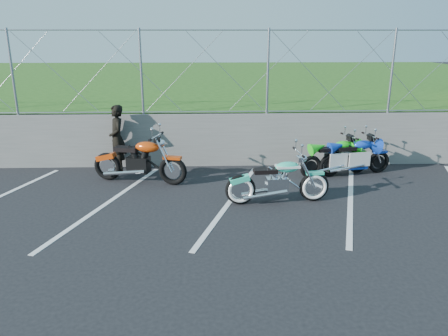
{
  "coord_description": "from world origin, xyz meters",
  "views": [
    {
      "loc": [
        -0.41,
        -7.06,
        3.16
      ],
      "look_at": [
        -0.12,
        1.3,
        0.59
      ],
      "focal_mm": 35.0,
      "sensor_mm": 36.0,
      "label": 1
    }
  ],
  "objects_px": {
    "naked_orange": "(141,162)",
    "sportbike_blue": "(356,158)",
    "person_standing": "(117,138)",
    "cruiser_turquoise": "(279,183)",
    "sportbike_green": "(336,159)"
  },
  "relations": [
    {
      "from": "sportbike_green",
      "to": "person_standing",
      "type": "bearing_deg",
      "value": 157.6
    },
    {
      "from": "sportbike_blue",
      "to": "person_standing",
      "type": "xyz_separation_m",
      "value": [
        -5.59,
        0.52,
        0.39
      ]
    },
    {
      "from": "naked_orange",
      "to": "sportbike_blue",
      "type": "bearing_deg",
      "value": 19.41
    },
    {
      "from": "cruiser_turquoise",
      "to": "person_standing",
      "type": "height_order",
      "value": "person_standing"
    },
    {
      "from": "sportbike_blue",
      "to": "person_standing",
      "type": "distance_m",
      "value": 5.63
    },
    {
      "from": "sportbike_green",
      "to": "person_standing",
      "type": "relative_size",
      "value": 1.1
    },
    {
      "from": "person_standing",
      "to": "cruiser_turquoise",
      "type": "bearing_deg",
      "value": 36.42
    },
    {
      "from": "cruiser_turquoise",
      "to": "sportbike_blue",
      "type": "xyz_separation_m",
      "value": [
        2.07,
        1.71,
        -0.01
      ]
    },
    {
      "from": "cruiser_turquoise",
      "to": "naked_orange",
      "type": "height_order",
      "value": "naked_orange"
    },
    {
      "from": "cruiser_turquoise",
      "to": "sportbike_green",
      "type": "height_order",
      "value": "cruiser_turquoise"
    },
    {
      "from": "sportbike_blue",
      "to": "sportbike_green",
      "type": "bearing_deg",
      "value": 172.94
    },
    {
      "from": "sportbike_green",
      "to": "sportbike_blue",
      "type": "relative_size",
      "value": 0.98
    },
    {
      "from": "person_standing",
      "to": "sportbike_blue",
      "type": "bearing_deg",
      "value": 63.46
    },
    {
      "from": "cruiser_turquoise",
      "to": "sportbike_green",
      "type": "relative_size",
      "value": 1.18
    },
    {
      "from": "sportbike_blue",
      "to": "naked_orange",
      "type": "bearing_deg",
      "value": 173.2
    }
  ]
}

